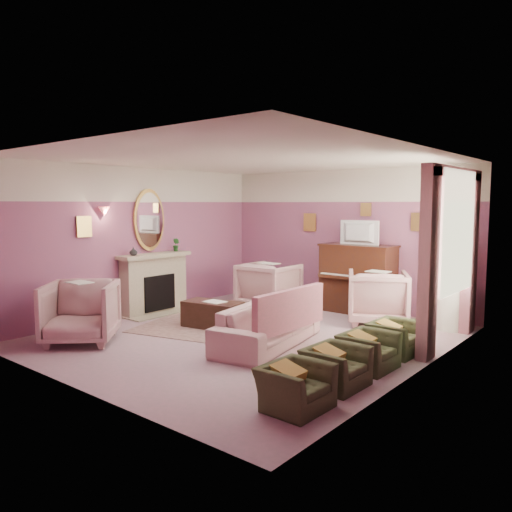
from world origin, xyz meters
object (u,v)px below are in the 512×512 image
Objects in this scene: coffee_table at (213,314)px; floral_armchair_front at (80,309)px; television at (357,231)px; olive_chair_a at (295,380)px; olive_chair_c at (368,345)px; olive_chair_d at (395,332)px; olive_chair_b at (336,360)px; piano at (358,279)px; side_table at (450,309)px; floral_armchair_right at (378,294)px; floral_armchair_left at (269,284)px; sofa at (268,318)px.

floral_armchair_front is (-0.90, -1.94, 0.30)m from coffee_table.
television reaches higher than olive_chair_a.
olive_chair_c is 1.00× the size of olive_chair_d.
olive_chair_a is at bearing -90.00° from olive_chair_b.
piano reaches higher than side_table.
olive_chair_a is 1.64m from olive_chair_c.
coffee_table is 3.09m from olive_chair_d.
side_table reaches higher than olive_chair_d.
olive_chair_b is (3.94, 0.86, -0.21)m from floral_armchair_front.
floral_armchair_left is at bearing -173.01° from floral_armchair_right.
coffee_table is 4.02m from side_table.
television is (0.00, -0.05, 0.95)m from piano.
piano is at bearing 91.16° from sofa.
television reaches higher than floral_armchair_left.
side_table is at bearing -5.83° from piano.
floral_armchair_front is 6.01m from side_table.
piano is 2.71m from olive_chair_d.
olive_chair_c is (0.99, -2.31, -0.21)m from floral_armchair_right.
piano is 2.99m from coffee_table.
floral_armchair_front is 3.95m from olive_chair_a.
side_table is at bearing 37.55° from coffee_table.
sofa reaches higher than olive_chair_d.
floral_armchair_left is (-1.51, -0.81, -1.08)m from television.
floral_armchair_front is 4.67m from olive_chair_d.
piano is 4.87m from olive_chair_a.
olive_chair_d is (1.70, -2.09, -0.34)m from piano.
floral_armchair_front reaches higher than olive_chair_c.
floral_armchair_left is 3.42m from side_table.
floral_armchair_front reaches higher than coffee_table.
floral_armchair_left reaches higher than sofa.
olive_chair_d is at bearing -50.24° from television.
floral_armchair_right reaches higher than olive_chair_d.
floral_armchair_right is (0.65, 2.31, 0.10)m from sofa.
coffee_table is 0.47× the size of sofa.
floral_armchair_left is 3.79m from floral_armchair_front.
sofa is at bearing -153.44° from olive_chair_d.
floral_armchair_left is at bearing 127.48° from sofa.
olive_chair_a is at bearing -69.56° from piano.
floral_armchair_right is at bearing 44.85° from coffee_table.
olive_chair_d is (0.00, 1.64, 0.00)m from olive_chair_b.
coffee_table is at bearing -142.45° from side_table.
olive_chair_d is (0.00, 2.46, 0.00)m from olive_chair_a.
olive_chair_b is at bearing -65.54° from piano.
floral_armchair_right is at bearing 6.99° from floral_armchair_left.
floral_armchair_right reaches higher than coffee_table.
coffee_table is (-1.35, -2.64, -0.43)m from piano.
side_table is at bearing -4.28° from television.
olive_chair_c is (1.70, -2.86, -1.29)m from television.
coffee_table is 3.23m from olive_chair_b.
olive_chair_b is 1.02× the size of side_table.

